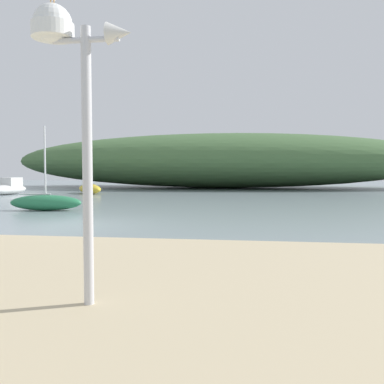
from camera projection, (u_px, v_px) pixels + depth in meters
ground_plane at (81, 225)px, 13.74m from camera, size 120.00×120.00×0.00m
distant_hill at (222, 161)px, 43.50m from camera, size 44.67×15.42×5.65m
mast_structure at (67, 59)px, 4.87m from camera, size 1.21×0.50×3.58m
sailboat_inner_mooring at (90, 189)px, 32.02m from camera, size 3.27×3.46×3.39m
sailboat_far_left at (46, 202)px, 18.66m from camera, size 3.34×1.26×3.81m
motorboat_by_sandbar at (9, 188)px, 31.01m from camera, size 1.80×3.93×1.27m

